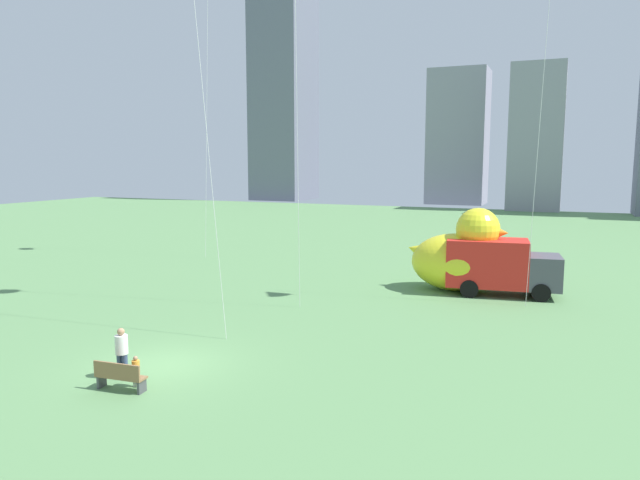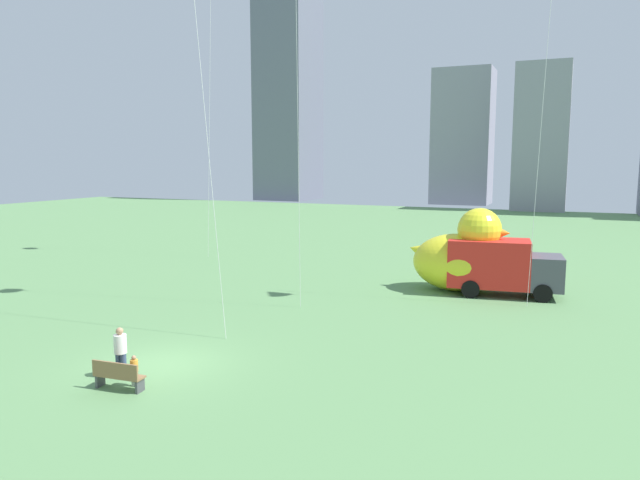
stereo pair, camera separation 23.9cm
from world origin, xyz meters
TOP-DOWN VIEW (x-y plane):
  - ground_plane at (0.00, 0.00)m, footprint 140.00×140.00m
  - park_bench at (0.20, -2.35)m, footprint 1.62×0.58m
  - person_adult at (-0.44, -1.50)m, footprint 0.40×0.40m
  - person_child at (0.45, -1.91)m, footprint 0.24×0.24m
  - giant_inflatable_duck at (7.18, 15.46)m, footprint 5.34×3.42m
  - box_truck at (9.27, 15.24)m, footprint 5.81×2.98m
  - city_skyline at (0.59, 73.59)m, footprint 80.14×19.82m

SIDE VIEW (x-z plane):
  - ground_plane at x=0.00m, z-range 0.00..0.00m
  - park_bench at x=0.20m, z-range 0.02..0.92m
  - person_child at x=0.45m, z-range 0.05..1.02m
  - person_adult at x=-0.44m, z-range 0.08..1.72m
  - box_truck at x=9.27m, z-range 0.01..2.86m
  - giant_inflatable_duck at x=7.18m, z-range -0.33..4.09m
  - city_skyline at x=0.59m, z-range -4.11..32.89m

